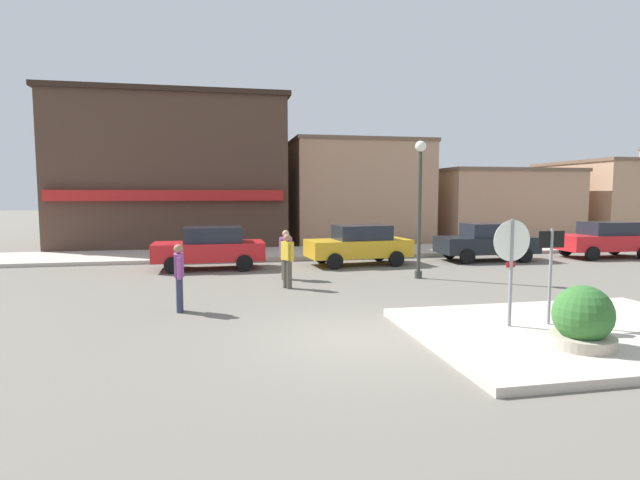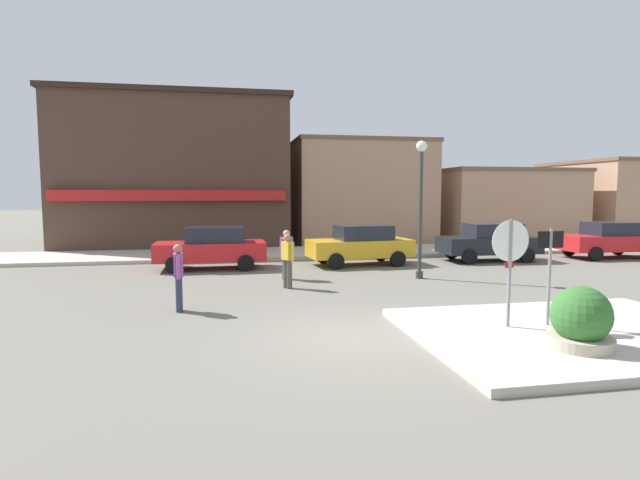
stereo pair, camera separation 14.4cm
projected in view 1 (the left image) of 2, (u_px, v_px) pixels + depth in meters
The scene contains 18 objects.
ground_plane at pixel (364, 338), 9.66m from camera, with size 160.00×160.00×0.00m, color #6B665B.
sidewalk_corner at pixel (579, 333), 9.77m from camera, with size 6.40×4.80×0.15m, color beige.
kerb_far at pixel (281, 253), 22.76m from camera, with size 80.00×4.00×0.15m, color beige.
stop_sign at pixel (511, 258), 9.87m from camera, with size 0.82×0.08×2.30m.
one_way_sign at pixel (551, 267), 10.03m from camera, with size 0.60×0.07×2.10m.
planter at pixel (582, 323), 8.60m from camera, with size 1.10×1.10×1.23m.
lamp_post at pixel (420, 188), 16.21m from camera, with size 0.36×0.36×4.54m.
parked_car_nearest at pixel (210, 247), 18.40m from camera, with size 4.03×1.93×1.56m.
parked_car_second at pixel (359, 244), 19.49m from camera, with size 4.14×2.16×1.56m.
parked_car_third at pixel (487, 241), 20.71m from camera, with size 4.04×1.96×1.56m.
parked_car_fourth at pixel (605, 239), 21.73m from camera, with size 4.03×1.94×1.56m.
pedestrian_crossing_near at pixel (179, 276), 11.75m from camera, with size 0.25×0.56×1.61m.
pedestrian_crossing_far at pixel (286, 253), 16.20m from camera, with size 0.50×0.39×1.61m.
pedestrian_kerb_side at pixel (287, 259), 14.66m from camera, with size 0.36×0.53×1.61m.
building_corner_shop at pixel (177, 174), 28.23m from camera, with size 11.69×10.48×7.75m.
building_storefront_left_near at pixel (357, 192), 28.62m from camera, with size 7.70×5.40×5.75m.
building_storefront_left_mid at pixel (492, 204), 30.84m from camera, with size 8.13×7.15×4.22m.
building_storefront_right_near at pixel (613, 199), 32.37m from camera, with size 7.01×7.76×4.82m.
Camera 1 is at (-2.68, -9.09, 2.80)m, focal length 28.00 mm.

